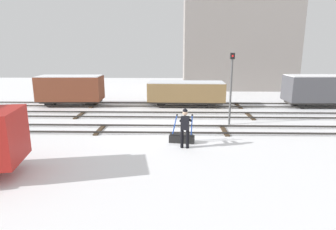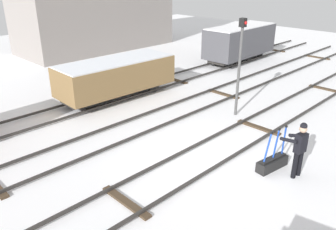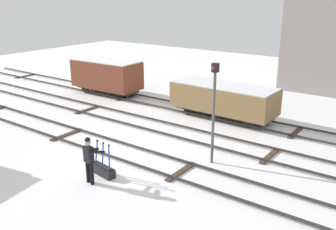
{
  "view_description": "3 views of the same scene",
  "coord_description": "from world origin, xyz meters",
  "px_view_note": "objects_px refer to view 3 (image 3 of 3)",
  "views": [
    {
      "loc": [
        0.73,
        -15.37,
        4.51
      ],
      "look_at": [
        0.34,
        0.41,
        0.84
      ],
      "focal_mm": 30.4,
      "sensor_mm": 36.0,
      "label": 1
    },
    {
      "loc": [
        -8.28,
        -6.47,
        6.11
      ],
      "look_at": [
        -0.05,
        1.79,
        1.14
      ],
      "focal_mm": 36.51,
      "sensor_mm": 36.0,
      "label": 2
    },
    {
      "loc": [
        11.03,
        -11.31,
        6.93
      ],
      "look_at": [
        1.13,
        2.41,
        1.35
      ],
      "focal_mm": 39.73,
      "sensor_mm": 36.0,
      "label": 3
    }
  ],
  "objects_px": {
    "rail_worker": "(89,157)",
    "freight_car_far_end": "(223,98)",
    "switch_lever_frame": "(103,169)",
    "signal_post": "(214,105)",
    "freight_car_back_track": "(107,75)"
  },
  "relations": [
    {
      "from": "rail_worker",
      "to": "freight_car_far_end",
      "type": "height_order",
      "value": "freight_car_far_end"
    },
    {
      "from": "switch_lever_frame",
      "to": "rail_worker",
      "type": "height_order",
      "value": "rail_worker"
    },
    {
      "from": "signal_post",
      "to": "freight_car_far_end",
      "type": "xyz_separation_m",
      "value": [
        -2.44,
        5.62,
        -1.42
      ]
    },
    {
      "from": "rail_worker",
      "to": "freight_car_far_end",
      "type": "xyz_separation_m",
      "value": [
        0.41,
        9.89,
        0.1
      ]
    },
    {
      "from": "rail_worker",
      "to": "signal_post",
      "type": "xyz_separation_m",
      "value": [
        2.86,
        4.27,
        1.52
      ]
    },
    {
      "from": "freight_car_far_end",
      "to": "freight_car_back_track",
      "type": "xyz_separation_m",
      "value": [
        -9.29,
        -0.0,
        0.23
      ]
    },
    {
      "from": "switch_lever_frame",
      "to": "freight_car_far_end",
      "type": "distance_m",
      "value": 9.2
    },
    {
      "from": "freight_car_back_track",
      "to": "rail_worker",
      "type": "bearing_deg",
      "value": -49.8
    },
    {
      "from": "signal_post",
      "to": "freight_car_far_end",
      "type": "relative_size",
      "value": 0.71
    },
    {
      "from": "switch_lever_frame",
      "to": "freight_car_far_end",
      "type": "xyz_separation_m",
      "value": [
        0.53,
        9.14,
        0.93
      ]
    },
    {
      "from": "switch_lever_frame",
      "to": "freight_car_far_end",
      "type": "height_order",
      "value": "freight_car_far_end"
    },
    {
      "from": "signal_post",
      "to": "freight_car_back_track",
      "type": "relative_size",
      "value": 0.85
    },
    {
      "from": "rail_worker",
      "to": "signal_post",
      "type": "bearing_deg",
      "value": 64.88
    },
    {
      "from": "rail_worker",
      "to": "freight_car_far_end",
      "type": "distance_m",
      "value": 9.9
    },
    {
      "from": "switch_lever_frame",
      "to": "signal_post",
      "type": "height_order",
      "value": "signal_post"
    }
  ]
}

